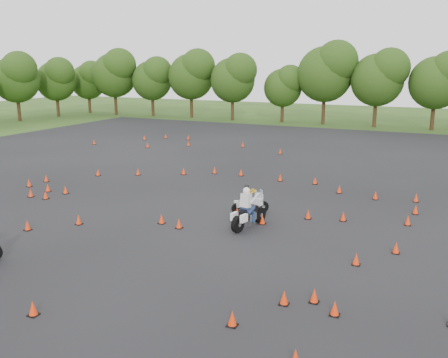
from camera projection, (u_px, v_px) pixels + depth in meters
ground at (190, 220)px, 24.21m from camera, size 140.00×140.00×0.00m
asphalt_pad at (238, 192)px, 29.51m from camera, size 62.00×62.00×0.00m
treeline at (370, 89)px, 53.09m from camera, size 86.79×32.64×10.50m
traffic_cones at (219, 190)px, 28.90m from camera, size 35.91×32.98×0.45m
rider_yellow at (250, 199)px, 25.11m from camera, size 1.88×1.70×1.50m
rider_white at (249, 207)px, 22.92m from camera, size 1.31×2.64×1.95m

